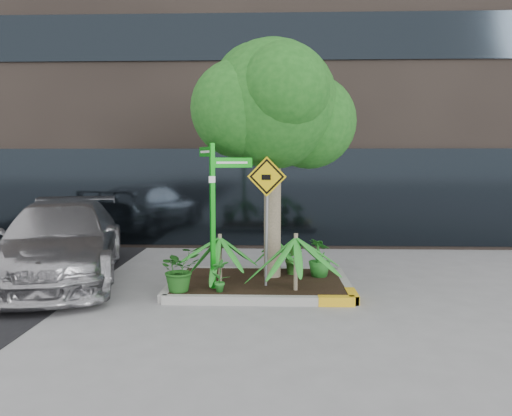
{
  "coord_description": "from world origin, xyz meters",
  "views": [
    {
      "loc": [
        0.44,
        -8.88,
        2.4
      ],
      "look_at": [
        0.14,
        0.2,
        1.52
      ],
      "focal_mm": 35.0,
      "sensor_mm": 36.0,
      "label": 1
    }
  ],
  "objects_px": {
    "street_sign_post": "(214,202)",
    "cattle_sign": "(267,199)",
    "tree": "(273,105)",
    "parked_car": "(61,241)"
  },
  "relations": [
    {
      "from": "street_sign_post",
      "to": "cattle_sign",
      "type": "height_order",
      "value": "street_sign_post"
    },
    {
      "from": "tree",
      "to": "cattle_sign",
      "type": "relative_size",
      "value": 2.04
    },
    {
      "from": "street_sign_post",
      "to": "tree",
      "type": "bearing_deg",
      "value": 16.73
    },
    {
      "from": "tree",
      "to": "street_sign_post",
      "type": "relative_size",
      "value": 1.75
    },
    {
      "from": "parked_car",
      "to": "street_sign_post",
      "type": "bearing_deg",
      "value": -33.98
    },
    {
      "from": "tree",
      "to": "parked_car",
      "type": "xyz_separation_m",
      "value": [
        -4.24,
        0.24,
        -2.66
      ]
    },
    {
      "from": "street_sign_post",
      "to": "cattle_sign",
      "type": "xyz_separation_m",
      "value": [
        0.91,
        0.18,
        0.05
      ]
    },
    {
      "from": "parked_car",
      "to": "cattle_sign",
      "type": "bearing_deg",
      "value": -27.63
    },
    {
      "from": "parked_car",
      "to": "cattle_sign",
      "type": "distance_m",
      "value": 4.34
    },
    {
      "from": "tree",
      "to": "parked_car",
      "type": "distance_m",
      "value": 5.01
    }
  ]
}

